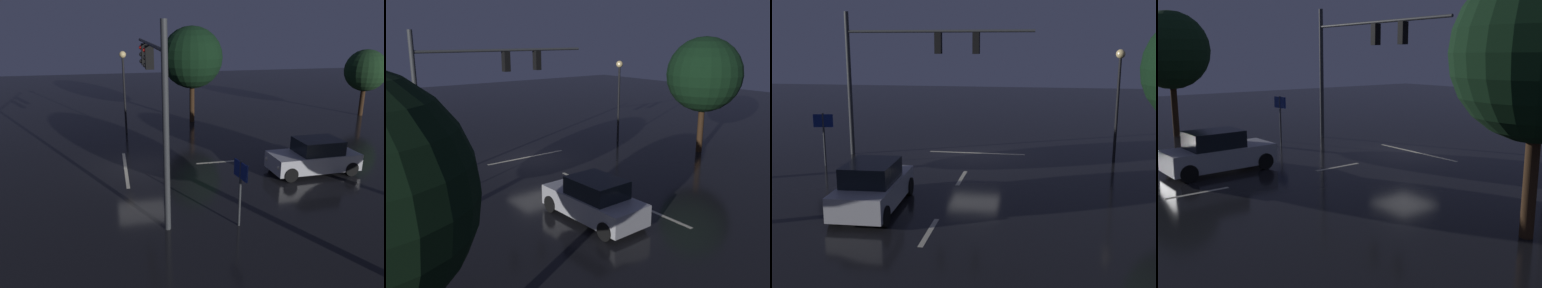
{
  "view_description": "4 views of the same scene",
  "coord_description": "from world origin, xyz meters",
  "views": [
    {
      "loc": [
        18.6,
        -1.29,
        7.03
      ],
      "look_at": [
        0.15,
        2.63,
        1.15
      ],
      "focal_mm": 36.17,
      "sensor_mm": 36.0,
      "label": 1
    },
    {
      "loc": [
        11.99,
        19.79,
        6.87
      ],
      "look_at": [
        -0.6,
        3.39,
        1.56
      ],
      "focal_mm": 39.15,
      "sensor_mm": 36.0,
      "label": 2
    },
    {
      "loc": [
        -3.21,
        23.11,
        5.61
      ],
      "look_at": [
        0.1,
        2.74,
        1.22
      ],
      "focal_mm": 44.04,
      "sensor_mm": 36.0,
      "label": 3
    },
    {
      "loc": [
        -14.95,
        15.02,
        4.65
      ],
      "look_at": [
        0.04,
        3.32,
        0.91
      ],
      "focal_mm": 42.1,
      "sensor_mm": 36.0,
      "label": 4
    }
  ],
  "objects": [
    {
      "name": "lane_dash_far",
      "position": [
        0.0,
        4.0,
        0.0
      ],
      "size": [
        0.16,
        2.2,
        0.01
      ],
      "primitive_type": "cube",
      "rotation": [
        0.0,
        0.0,
        1.57
      ],
      "color": "beige",
      "rests_on": "ground_plane"
    },
    {
      "name": "route_sign",
      "position": [
        6.66,
        2.99,
        1.8
      ],
      "size": [
        0.9,
        0.21,
        2.5
      ],
      "color": "#383A3D",
      "rests_on": "ground_plane"
    },
    {
      "name": "car_approaching",
      "position": [
        2.37,
        8.27,
        0.8
      ],
      "size": [
        2.03,
        4.42,
        1.7
      ],
      "color": "#B7B7BC",
      "rests_on": "ground_plane"
    },
    {
      "name": "traffic_signal_assembly",
      "position": [
        3.41,
        0.42,
        4.89
      ],
      "size": [
        9.35,
        0.47,
        7.18
      ],
      "color": "#383A3D",
      "rests_on": "ground_plane"
    },
    {
      "name": "street_lamp_left_kerb",
      "position": [
        -6.89,
        -0.39,
        3.73
      ],
      "size": [
        0.44,
        0.44,
        5.37
      ],
      "color": "black",
      "rests_on": "ground_plane"
    },
    {
      "name": "tree_left_near",
      "position": [
        -9.07,
        4.59,
        4.7
      ],
      "size": [
        4.4,
        4.4,
        6.92
      ],
      "color": "#382314",
      "rests_on": "ground_plane"
    },
    {
      "name": "lane_dash_mid",
      "position": [
        0.0,
        10.0,
        0.0
      ],
      "size": [
        0.16,
        2.2,
        0.01
      ],
      "primitive_type": "cube",
      "rotation": [
        0.0,
        0.0,
        1.57
      ],
      "color": "beige",
      "rests_on": "ground_plane"
    },
    {
      "name": "stop_bar",
      "position": [
        0.0,
        -0.77,
        0.0
      ],
      "size": [
        5.0,
        0.16,
        0.01
      ],
      "primitive_type": "cube",
      "color": "beige",
      "rests_on": "ground_plane"
    },
    {
      "name": "ground_plane",
      "position": [
        0.0,
        0.0,
        0.0
      ],
      "size": [
        80.0,
        80.0,
        0.0
      ],
      "primitive_type": "plane",
      "color": "black"
    }
  ]
}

